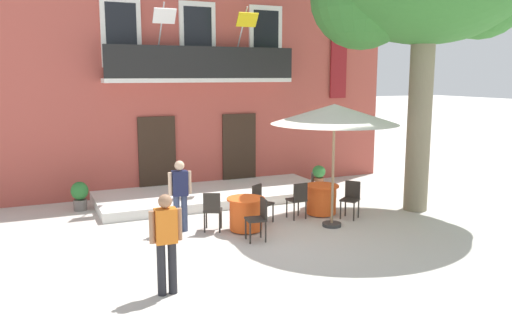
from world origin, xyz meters
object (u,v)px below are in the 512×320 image
at_px(ground_planter_left, 80,194).
at_px(cafe_chair_near_tree_2, 259,216).
at_px(cafe_chair_middle_1, 298,198).
at_px(pedestrian_mid_plaza, 180,192).
at_px(cafe_table_near_tree, 246,214).
at_px(cafe_table_middle, 321,199).
at_px(pedestrian_near_entrance, 166,238).
at_px(cafe_chair_middle_0, 316,188).
at_px(cafe_chair_near_tree_0, 261,201).
at_px(ground_planter_right, 319,175).
at_px(cafe_umbrella, 334,115).
at_px(cafe_chair_middle_2, 351,197).
at_px(cafe_chair_near_tree_1, 212,209).

bearing_deg(ground_planter_left, cafe_chair_near_tree_2, -52.08).
xyz_separation_m(cafe_chair_middle_1, pedestrian_mid_plaza, (-2.91, 0.17, 0.39)).
xyz_separation_m(cafe_table_near_tree, cafe_chair_near_tree_2, (-0.01, -0.75, 0.14)).
bearing_deg(cafe_table_middle, pedestrian_mid_plaza, 179.36).
bearing_deg(pedestrian_near_entrance, cafe_chair_middle_1, 36.88).
distance_m(cafe_table_near_tree, cafe_chair_middle_0, 2.82).
xyz_separation_m(ground_planter_left, pedestrian_near_entrance, (0.77, -6.07, 0.51)).
bearing_deg(pedestrian_near_entrance, cafe_table_middle, 33.46).
bearing_deg(cafe_chair_near_tree_0, pedestrian_near_entrance, -134.44).
height_order(ground_planter_right, pedestrian_near_entrance, pedestrian_near_entrance).
bearing_deg(cafe_umbrella, cafe_chair_near_tree_2, -172.52).
distance_m(cafe_chair_middle_1, cafe_umbrella, 2.29).
relative_size(cafe_chair_middle_1, cafe_chair_middle_2, 1.00).
height_order(cafe_chair_middle_0, ground_planter_right, cafe_chair_middle_0).
relative_size(cafe_chair_near_tree_0, cafe_table_middle, 1.05).
xyz_separation_m(cafe_chair_near_tree_2, cafe_chair_middle_2, (2.80, 0.69, 0.00)).
bearing_deg(cafe_chair_middle_1, pedestrian_mid_plaza, 176.64).
distance_m(cafe_chair_middle_1, pedestrian_near_entrance, 5.05).
distance_m(ground_planter_right, pedestrian_mid_plaza, 6.08).
relative_size(cafe_chair_middle_2, ground_planter_right, 1.36).
xyz_separation_m(ground_planter_right, pedestrian_near_entrance, (-6.44, -6.09, 0.56)).
bearing_deg(cafe_chair_middle_0, cafe_chair_near_tree_2, -142.53).
xyz_separation_m(cafe_chair_near_tree_1, cafe_chair_middle_0, (3.25, 0.95, 0.00)).
xyz_separation_m(cafe_chair_middle_1, ground_planter_left, (-4.80, 3.04, -0.11)).
bearing_deg(cafe_chair_middle_1, cafe_chair_near_tree_1, -177.13).
xyz_separation_m(cafe_chair_near_tree_1, cafe_umbrella, (2.68, -0.75, 2.08)).
bearing_deg(cafe_chair_middle_2, cafe_table_middle, 131.88).
bearing_deg(cafe_chair_middle_1, cafe_table_near_tree, -166.51).
xyz_separation_m(cafe_chair_near_tree_1, cafe_chair_middle_1, (2.25, 0.11, 0.00)).
bearing_deg(ground_planter_right, ground_planter_left, -179.84).
height_order(cafe_chair_near_tree_1, ground_planter_right, cafe_chair_near_tree_1).
bearing_deg(cafe_chair_middle_1, cafe_table_middle, 9.95).
height_order(cafe_chair_middle_1, ground_planter_right, cafe_chair_middle_1).
relative_size(cafe_table_middle, pedestrian_near_entrance, 0.52).
bearing_deg(pedestrian_near_entrance, cafe_chair_near_tree_1, 58.54).
xyz_separation_m(cafe_chair_near_tree_0, cafe_chair_near_tree_1, (-1.29, -0.22, 0.00)).
bearing_deg(ground_planter_right, pedestrian_mid_plaza, -151.46).
xyz_separation_m(cafe_chair_middle_1, pedestrian_near_entrance, (-4.03, -3.02, 0.40)).
bearing_deg(cafe_umbrella, cafe_chair_near_tree_0, 145.02).
height_order(cafe_umbrella, pedestrian_mid_plaza, cafe_umbrella).
distance_m(cafe_chair_near_tree_2, cafe_chair_middle_2, 2.88).
bearing_deg(cafe_chair_middle_1, cafe_chair_middle_0, 39.83).
xyz_separation_m(cafe_chair_middle_2, ground_planter_right, (1.17, 3.50, -0.16)).
bearing_deg(cafe_chair_near_tree_1, pedestrian_mid_plaza, 156.68).
distance_m(cafe_chair_near_tree_1, cafe_chair_near_tree_2, 1.23).
bearing_deg(pedestrian_near_entrance, cafe_chair_near_tree_0, 45.56).
xyz_separation_m(cafe_chair_near_tree_0, cafe_umbrella, (1.39, -0.97, 2.08)).
height_order(cafe_chair_near_tree_1, pedestrian_mid_plaza, pedestrian_mid_plaza).
relative_size(cafe_table_middle, cafe_chair_middle_1, 0.95).
bearing_deg(pedestrian_mid_plaza, cafe_chair_near_tree_2, -43.71).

